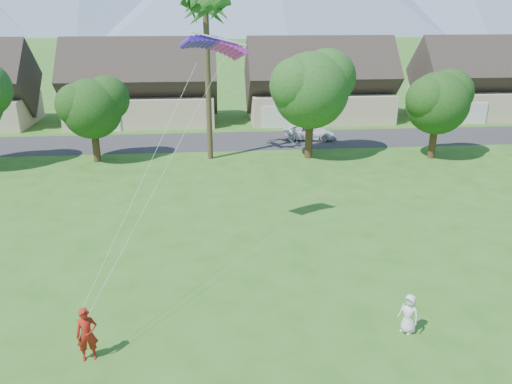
{
  "coord_description": "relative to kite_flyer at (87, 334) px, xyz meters",
  "views": [
    {
      "loc": [
        -1.95,
        -10.8,
        11.52
      ],
      "look_at": [
        0.0,
        10.0,
        3.8
      ],
      "focal_mm": 35.0,
      "sensor_mm": 36.0,
      "label": 1
    }
  ],
  "objects": [
    {
      "name": "street",
      "position": [
        6.4,
        29.97,
        -0.99
      ],
      "size": [
        90.0,
        7.0,
        0.01
      ],
      "primitive_type": "cube",
      "color": "#2D2D30",
      "rests_on": "ground"
    },
    {
      "name": "kite_flyer",
      "position": [
        0.0,
        0.0,
        0.0
      ],
      "size": [
        0.82,
        0.64,
        2.0
      ],
      "primitive_type": "imported",
      "rotation": [
        0.0,
        0.0,
        0.25
      ],
      "color": "#9D1D11",
      "rests_on": "ground"
    },
    {
      "name": "watcher",
      "position": [
        11.63,
        0.45,
        -0.2
      ],
      "size": [
        0.88,
        0.92,
        1.59
      ],
      "primitive_type": "imported",
      "rotation": [
        0.0,
        0.0,
        -0.9
      ],
      "color": "silver",
      "rests_on": "ground"
    },
    {
      "name": "parked_car",
      "position": [
        13.65,
        29.97,
        -0.35
      ],
      "size": [
        4.97,
        2.94,
        1.3
      ],
      "primitive_type": "imported",
      "rotation": [
        0.0,
        0.0,
        1.39
      ],
      "color": "white",
      "rests_on": "ground"
    },
    {
      "name": "houses_row",
      "position": [
        6.89,
        38.96,
        2.44
      ],
      "size": [
        72.75,
        8.19,
        8.86
      ],
      "color": "beige",
      "rests_on": "ground"
    },
    {
      "name": "tree_row",
      "position": [
        5.25,
        23.88,
        3.89
      ],
      "size": [
        62.27,
        6.67,
        8.45
      ],
      "color": "#47301C",
      "rests_on": "ground"
    },
    {
      "name": "fan_palm",
      "position": [
        4.4,
        24.47,
        10.8
      ],
      "size": [
        3.0,
        3.0,
        13.8
      ],
      "color": "#4C3D26",
      "rests_on": "ground"
    },
    {
      "name": "parafoil_kite",
      "position": [
        4.77,
        9.49,
        8.97
      ],
      "size": [
        3.29,
        1.55,
        0.5
      ],
      "rotation": [
        0.0,
        0.0,
        0.45
      ],
      "color": "#3D18B5",
      "rests_on": "ground"
    }
  ]
}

